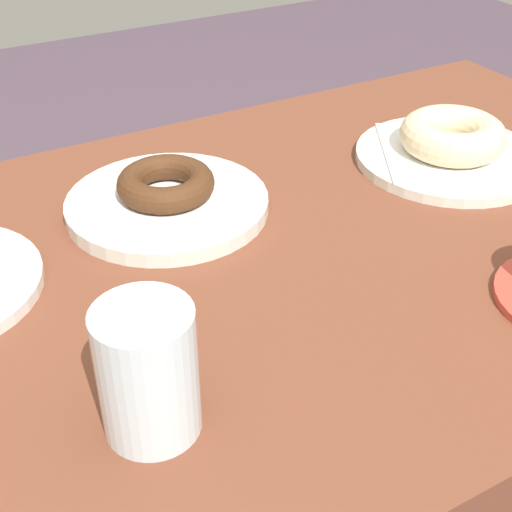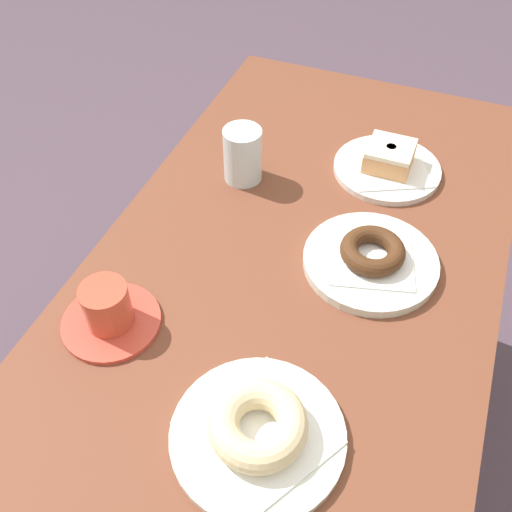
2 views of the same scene
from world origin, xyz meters
TOP-DOWN VIEW (x-y plane):
  - ground_plane at (0.00, 0.00)m, footprint 6.00×6.00m
  - table at (0.00, 0.00)m, footprint 1.17×0.63m
  - plate_chocolate_ring at (-0.03, 0.11)m, footprint 0.21×0.21m
  - napkin_chocolate_ring at (-0.03, 0.11)m, footprint 0.16×0.16m
  - donut_chocolate_ring at (-0.03, 0.11)m, footprint 0.10×0.10m
  - plate_sugar_ring at (0.31, 0.05)m, footprint 0.22×0.22m
  - napkin_sugar_ring at (0.31, 0.05)m, footprint 0.21×0.21m
  - donut_sugar_ring at (0.31, 0.05)m, footprint 0.12×0.12m
  - plate_glazed_square at (-0.27, 0.08)m, footprint 0.20×0.20m
  - napkin_glazed_square at (-0.27, 0.08)m, footprint 0.18×0.18m
  - donut_glazed_square at (-0.27, 0.08)m, footprint 0.08×0.08m
  - water_glass at (-0.16, -0.16)m, footprint 0.07×0.07m
  - coffee_cup at (0.22, -0.21)m, footprint 0.14×0.14m

SIDE VIEW (x-z plane):
  - ground_plane at x=0.00m, z-range 0.00..0.00m
  - table at x=0.00m, z-range 0.27..0.97m
  - plate_glazed_square at x=-0.27m, z-range 0.70..0.72m
  - plate_sugar_ring at x=0.31m, z-range 0.70..0.72m
  - plate_chocolate_ring at x=-0.03m, z-range 0.70..0.72m
  - napkin_glazed_square at x=-0.27m, z-range 0.72..0.72m
  - napkin_sugar_ring at x=0.31m, z-range 0.72..0.72m
  - napkin_chocolate_ring at x=-0.03m, z-range 0.72..0.72m
  - coffee_cup at x=0.22m, z-range 0.70..0.77m
  - donut_chocolate_ring at x=-0.03m, z-range 0.72..0.75m
  - donut_sugar_ring at x=0.31m, z-range 0.72..0.76m
  - donut_glazed_square at x=-0.27m, z-range 0.72..0.76m
  - water_glass at x=-0.16m, z-range 0.70..0.81m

